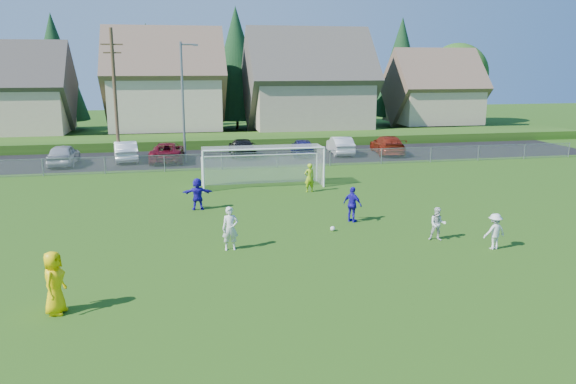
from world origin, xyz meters
name	(u,v)px	position (x,y,z in m)	size (l,w,h in m)	color
ground	(333,282)	(0.00, 0.00, 0.00)	(160.00, 160.00, 0.00)	#193D0C
asphalt_lot	(241,157)	(0.00, 27.50, 0.01)	(60.00, 60.00, 0.00)	black
grass_embankment	(232,140)	(0.00, 35.00, 0.40)	(70.00, 6.00, 0.80)	#1E420F
soccer_ball	(333,229)	(1.62, 5.85, 0.11)	(0.22, 0.22, 0.22)	white
referee	(54,283)	(-8.89, -0.79, 0.98)	(0.96, 0.62, 1.96)	yellow
player_white_a	(230,229)	(-3.15, 4.13, 0.89)	(0.65, 0.43, 1.79)	silver
player_white_b	(438,224)	(5.63, 3.66, 0.72)	(0.70, 0.55, 1.44)	silver
player_white_c	(495,231)	(7.36, 2.12, 0.74)	(0.96, 0.55, 1.49)	silver
player_blue_a	(353,205)	(2.95, 7.13, 0.85)	(1.00, 0.42, 1.70)	#2012AC
player_blue_b	(198,194)	(-4.17, 10.94, 0.84)	(1.55, 0.49, 1.67)	#2012AC
goalkeeper	(309,178)	(2.46, 13.84, 0.85)	(0.62, 0.41, 1.70)	#9CC617
car_a	(63,155)	(-13.42, 26.21, 0.79)	(1.86, 4.62, 1.57)	#A5A8AD
car_b	(126,151)	(-9.03, 27.31, 0.78)	(1.65, 4.73, 1.56)	white
car_c	(168,152)	(-5.82, 26.43, 0.74)	(2.46, 5.33, 1.48)	#580A16
car_d	(242,148)	(0.13, 27.77, 0.72)	(2.01, 4.94, 1.43)	black
car_e	(302,147)	(5.03, 27.00, 0.71)	(1.68, 4.18, 1.42)	#171751
car_f	(340,145)	(8.32, 27.19, 0.75)	(1.58, 4.54, 1.50)	silver
car_g	(388,145)	(12.26, 26.59, 0.77)	(2.15, 5.28, 1.53)	maroon
soccer_goal	(262,160)	(0.00, 16.05, 1.63)	(7.42, 1.90, 2.50)	white
chainlink_fence	(250,160)	(0.00, 22.00, 0.63)	(52.06, 0.06, 1.20)	gray
streetlight	(184,98)	(-4.45, 26.00, 4.84)	(1.38, 0.18, 9.00)	slate
utility_pole	(115,94)	(-9.50, 27.00, 5.15)	(1.60, 0.26, 10.00)	#473321
houses_row	(242,65)	(1.97, 42.46, 7.33)	(53.90, 11.45, 13.27)	tan
tree_row	(227,68)	(1.04, 48.74, 6.91)	(65.98, 12.36, 13.80)	#382616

